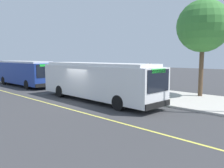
{
  "coord_description": "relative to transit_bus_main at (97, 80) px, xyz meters",
  "views": [
    {
      "loc": [
        14.07,
        -10.67,
        3.34
      ],
      "look_at": [
        2.55,
        0.99,
        1.46
      ],
      "focal_mm": 36.63,
      "sensor_mm": 36.0,
      "label": 1
    }
  ],
  "objects": [
    {
      "name": "bus_shelter",
      "position": [
        0.26,
        4.5,
        0.3
      ],
      "size": [
        2.9,
        1.6,
        2.48
      ],
      "color": "#333338",
      "rests_on": "sidewalk_curb"
    },
    {
      "name": "route_sign_post",
      "position": [
        3.0,
        2.72,
        0.34
      ],
      "size": [
        0.44,
        0.08,
        2.8
      ],
      "color": "#333338",
      "rests_on": "sidewalk_curb"
    },
    {
      "name": "transit_bus_main",
      "position": [
        0.0,
        0.0,
        0.0
      ],
      "size": [
        11.56,
        2.84,
        2.95
      ],
      "color": "white",
      "rests_on": "ground_plane"
    },
    {
      "name": "ground_plane",
      "position": [
        -0.84,
        -1.01,
        -1.62
      ],
      "size": [
        120.0,
        120.0,
        0.0
      ],
      "primitive_type": "plane",
      "color": "#38383A"
    },
    {
      "name": "pedestrian_commuter",
      "position": [
        2.73,
        2.84,
        -0.5
      ],
      "size": [
        0.24,
        0.4,
        1.69
      ],
      "color": "#282D47",
      "rests_on": "sidewalk_curb"
    },
    {
      "name": "street_tree_near_shelter",
      "position": [
        5.14,
        7.09,
        4.27
      ],
      "size": [
        4.25,
        4.25,
        7.89
      ],
      "color": "brown",
      "rests_on": "sidewalk_curb"
    },
    {
      "name": "waiting_bench",
      "position": [
        0.5,
        4.61,
        -0.98
      ],
      "size": [
        1.6,
        0.48,
        0.95
      ],
      "color": "brown",
      "rests_on": "sidewalk_curb"
    },
    {
      "name": "transit_bus_second",
      "position": [
        -13.4,
        0.26,
        -0.0
      ],
      "size": [
        10.45,
        2.7,
        2.95
      ],
      "color": "navy",
      "rests_on": "ground_plane"
    },
    {
      "name": "sidewalk_curb",
      "position": [
        -0.84,
        4.99,
        -1.54
      ],
      "size": [
        44.0,
        6.4,
        0.15
      ],
      "primitive_type": "cube",
      "color": "#B7B2A8",
      "rests_on": "ground_plane"
    },
    {
      "name": "lane_stripe_center",
      "position": [
        -0.84,
        -3.21,
        -1.61
      ],
      "size": [
        36.0,
        0.14,
        0.01
      ],
      "primitive_type": "cube",
      "color": "#E0D64C",
      "rests_on": "ground_plane"
    }
  ]
}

